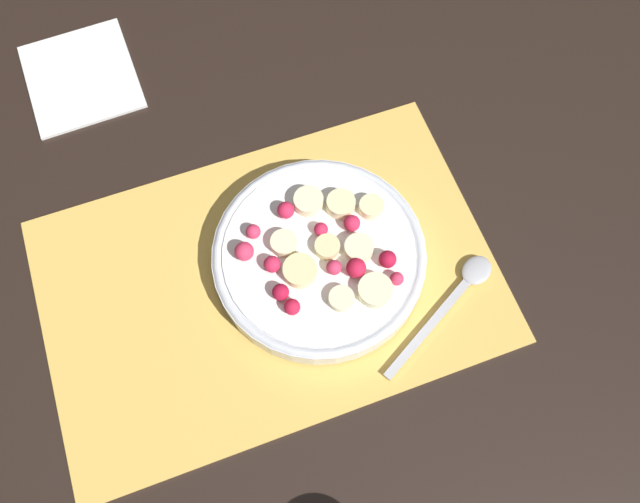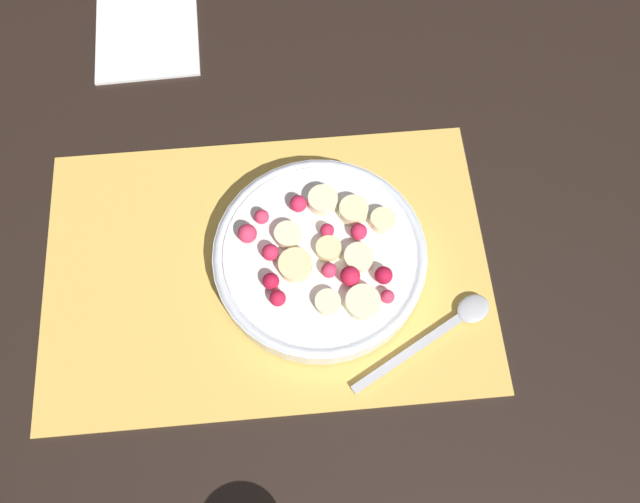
# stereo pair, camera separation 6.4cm
# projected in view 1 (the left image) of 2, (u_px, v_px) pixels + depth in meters

# --- Properties ---
(ground_plane) EXTENTS (3.00, 3.00, 0.00)m
(ground_plane) POSITION_uv_depth(u_px,v_px,m) (269.00, 281.00, 0.67)
(ground_plane) COLOR black
(placemat) EXTENTS (0.48, 0.32, 0.01)m
(placemat) POSITION_uv_depth(u_px,v_px,m) (269.00, 280.00, 0.67)
(placemat) COLOR #E0B251
(placemat) RESTS_ON ground_plane
(fruit_bowl) EXTENTS (0.22, 0.22, 0.05)m
(fruit_bowl) POSITION_uv_depth(u_px,v_px,m) (320.00, 258.00, 0.65)
(fruit_bowl) COLOR silver
(fruit_bowl) RESTS_ON placemat
(spoon) EXTENTS (0.16, 0.10, 0.01)m
(spoon) POSITION_uv_depth(u_px,v_px,m) (459.00, 291.00, 0.66)
(spoon) COLOR #B2B2B7
(spoon) RESTS_ON placemat
(napkin) EXTENTS (0.13, 0.15, 0.01)m
(napkin) POSITION_uv_depth(u_px,v_px,m) (81.00, 76.00, 0.77)
(napkin) COLOR white
(napkin) RESTS_ON ground_plane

